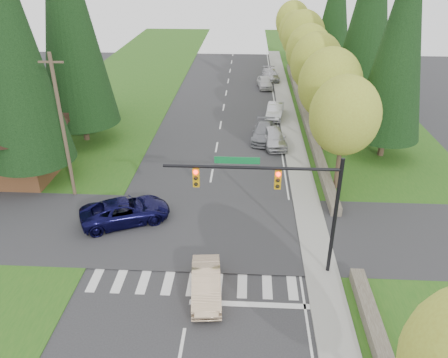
# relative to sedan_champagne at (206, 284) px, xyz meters

# --- Properties ---
(ground) EXTENTS (120.00, 120.00, 0.00)m
(ground) POSITION_rel_sedan_champagne_xyz_m (-0.80, -2.39, -0.68)
(ground) COLOR #28282B
(ground) RESTS_ON ground
(grass_east) EXTENTS (14.00, 110.00, 0.06)m
(grass_east) POSITION_rel_sedan_champagne_xyz_m (12.20, 17.61, -0.65)
(grass_east) COLOR #225416
(grass_east) RESTS_ON ground
(grass_west) EXTENTS (14.00, 110.00, 0.06)m
(grass_west) POSITION_rel_sedan_champagne_xyz_m (-13.80, 17.61, -0.65)
(grass_west) COLOR #225416
(grass_west) RESTS_ON ground
(cross_street) EXTENTS (120.00, 8.00, 0.10)m
(cross_street) POSITION_rel_sedan_champagne_xyz_m (-0.80, 5.61, -0.68)
(cross_street) COLOR #28282B
(cross_street) RESTS_ON ground
(sidewalk_east) EXTENTS (1.80, 80.00, 0.13)m
(sidewalk_east) POSITION_rel_sedan_champagne_xyz_m (6.10, 19.61, -0.62)
(sidewalk_east) COLOR gray
(sidewalk_east) RESTS_ON ground
(curb_east) EXTENTS (0.20, 80.00, 0.13)m
(curb_east) POSITION_rel_sedan_champagne_xyz_m (5.25, 19.61, -0.62)
(curb_east) COLOR gray
(curb_east) RESTS_ON ground
(stone_wall_north) EXTENTS (0.70, 40.00, 0.70)m
(stone_wall_north) POSITION_rel_sedan_champagne_xyz_m (7.80, 27.61, -0.33)
(stone_wall_north) COLOR #4C4438
(stone_wall_north) RESTS_ON ground
(traffic_signal) EXTENTS (8.70, 0.37, 6.80)m
(traffic_signal) POSITION_rel_sedan_champagne_xyz_m (3.57, 2.11, 4.30)
(traffic_signal) COLOR black
(traffic_signal) RESTS_ON ground
(brown_building) EXTENTS (8.40, 8.40, 5.40)m
(brown_building) POSITION_rel_sedan_champagne_xyz_m (-15.80, 12.61, 2.46)
(brown_building) COLOR #4C2D19
(brown_building) RESTS_ON ground
(utility_pole) EXTENTS (1.60, 0.24, 10.00)m
(utility_pole) POSITION_rel_sedan_champagne_xyz_m (-10.30, 9.61, 4.46)
(utility_pole) COLOR #473828
(utility_pole) RESTS_ON ground
(decid_tree_0) EXTENTS (4.80, 4.80, 8.37)m
(decid_tree_0) POSITION_rel_sedan_champagne_xyz_m (8.40, 11.61, 4.92)
(decid_tree_0) COLOR #38281C
(decid_tree_0) RESTS_ON ground
(decid_tree_1) EXTENTS (5.20, 5.20, 8.80)m
(decid_tree_1) POSITION_rel_sedan_champagne_xyz_m (8.50, 18.61, 5.12)
(decid_tree_1) COLOR #38281C
(decid_tree_1) RESTS_ON ground
(decid_tree_2) EXTENTS (5.00, 5.00, 8.82)m
(decid_tree_2) POSITION_rel_sedan_champagne_xyz_m (8.30, 25.61, 5.25)
(decid_tree_2) COLOR #38281C
(decid_tree_2) RESTS_ON ground
(decid_tree_3) EXTENTS (5.00, 5.00, 8.55)m
(decid_tree_3) POSITION_rel_sedan_champagne_xyz_m (8.40, 32.61, 4.98)
(decid_tree_3) COLOR #38281C
(decid_tree_3) RESTS_ON ground
(decid_tree_4) EXTENTS (5.40, 5.40, 9.18)m
(decid_tree_4) POSITION_rel_sedan_champagne_xyz_m (8.50, 39.61, 5.38)
(decid_tree_4) COLOR #38281C
(decid_tree_4) RESTS_ON ground
(decid_tree_5) EXTENTS (4.80, 4.80, 8.30)m
(decid_tree_5) POSITION_rel_sedan_champagne_xyz_m (8.30, 46.61, 4.85)
(decid_tree_5) COLOR #38281C
(decid_tree_5) RESTS_ON ground
(decid_tree_6) EXTENTS (5.20, 5.20, 8.86)m
(decid_tree_6) POSITION_rel_sedan_champagne_xyz_m (8.40, 53.61, 5.18)
(decid_tree_6) COLOR #38281C
(decid_tree_6) RESTS_ON ground
(conifer_w_a) EXTENTS (6.12, 6.12, 19.80)m
(conifer_w_a) POSITION_rel_sedan_champagne_xyz_m (-13.80, 11.61, 10.11)
(conifer_w_a) COLOR #38281C
(conifer_w_a) RESTS_ON ground
(conifer_w_c) EXTENTS (6.46, 6.46, 20.80)m
(conifer_w_c) POSITION_rel_sedan_champagne_xyz_m (-12.80, 19.61, 10.61)
(conifer_w_c) COLOR #38281C
(conifer_w_c) RESTS_ON ground
(conifer_w_e) EXTENTS (5.78, 5.78, 18.80)m
(conifer_w_e) POSITION_rel_sedan_champagne_xyz_m (-14.80, 25.61, 9.61)
(conifer_w_e) COLOR #38281C
(conifer_w_e) RESTS_ON ground
(conifer_e_a) EXTENTS (5.44, 5.44, 17.80)m
(conifer_e_a) POSITION_rel_sedan_champagne_xyz_m (13.20, 17.61, 9.11)
(conifer_e_a) COLOR #38281C
(conifer_e_a) RESTS_ON ground
(conifer_e_b) EXTENTS (6.12, 6.12, 19.80)m
(conifer_e_b) POSITION_rel_sedan_champagne_xyz_m (14.20, 31.61, 10.11)
(conifer_e_b) COLOR #38281C
(conifer_e_b) RESTS_ON ground
(conifer_e_c) EXTENTS (5.10, 5.10, 16.80)m
(conifer_e_c) POSITION_rel_sedan_champagne_xyz_m (13.20, 45.61, 8.61)
(conifer_e_c) COLOR #38281C
(conifer_e_c) RESTS_ON ground
(sedan_champagne) EXTENTS (1.84, 4.25, 1.36)m
(sedan_champagne) POSITION_rel_sedan_champagne_xyz_m (0.00, 0.00, 0.00)
(sedan_champagne) COLOR #D8B590
(sedan_champagne) RESTS_ON ground
(suv_navy) EXTENTS (6.16, 4.59, 1.56)m
(suv_navy) POSITION_rel_sedan_champagne_xyz_m (-5.75, 6.42, 0.10)
(suv_navy) COLOR #0B0A33
(suv_navy) RESTS_ON ground
(parked_car_a) EXTENTS (2.40, 4.82, 1.58)m
(parked_car_a) POSITION_rel_sedan_champagne_xyz_m (4.27, 19.28, 0.11)
(parked_car_a) COLOR silver
(parked_car_a) RESTS_ON ground
(parked_car_b) EXTENTS (2.56, 5.09, 1.42)m
(parked_car_b) POSITION_rel_sedan_champagne_xyz_m (3.40, 20.59, 0.03)
(parked_car_b) COLOR gray
(parked_car_b) RESTS_ON ground
(parked_car_c) EXTENTS (2.13, 4.59, 1.46)m
(parked_car_c) POSITION_rel_sedan_champagne_xyz_m (4.70, 26.61, 0.05)
(parked_car_c) COLOR silver
(parked_car_c) RESTS_ON ground
(parked_car_d) EXTENTS (2.11, 4.32, 1.42)m
(parked_car_d) POSITION_rel_sedan_champagne_xyz_m (3.94, 37.63, 0.03)
(parked_car_d) COLOR silver
(parked_car_d) RESTS_ON ground
(parked_car_e) EXTENTS (2.40, 5.02, 1.41)m
(parked_car_e) POSITION_rel_sedan_champagne_xyz_m (4.80, 41.27, 0.02)
(parked_car_e) COLOR #B3B2B7
(parked_car_e) RESTS_ON ground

